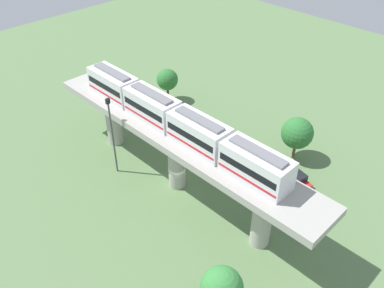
% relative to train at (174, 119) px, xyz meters
% --- Properties ---
extents(ground_plane, '(120.00, 120.00, 0.00)m').
position_rel_train_xyz_m(ground_plane, '(0.00, 0.15, -8.78)').
color(ground_plane, '#5B7A4C').
extents(viaduct, '(5.20, 35.80, 7.25)m').
position_rel_train_xyz_m(viaduct, '(0.00, 0.15, -3.09)').
color(viaduct, '#A8A59E').
rests_on(viaduct, ground).
extents(train, '(2.64, 27.45, 3.24)m').
position_rel_train_xyz_m(train, '(0.00, 0.00, 0.00)').
color(train, silver).
rests_on(train, viaduct).
extents(parked_car_red, '(2.68, 4.49, 1.76)m').
position_rel_train_xyz_m(parked_car_red, '(-9.35, 9.38, -8.04)').
color(parked_car_red, red).
rests_on(parked_car_red, ground).
extents(parked_car_black, '(2.37, 4.41, 1.76)m').
position_rel_train_xyz_m(parked_car_black, '(-6.49, 2.92, -8.04)').
color(parked_car_black, black).
rests_on(parked_car_black, ground).
extents(parked_car_orange, '(2.05, 4.30, 1.76)m').
position_rel_train_xyz_m(parked_car_orange, '(-8.09, -9.78, -8.04)').
color(parked_car_orange, orange).
rests_on(parked_car_orange, ground).
extents(tree_near_viaduct, '(3.40, 3.40, 5.57)m').
position_rel_train_xyz_m(tree_near_viaduct, '(8.47, 14.31, -4.93)').
color(tree_near_viaduct, brown).
rests_on(tree_near_viaduct, ground).
extents(tree_mid_lot, '(3.14, 3.14, 5.04)m').
position_rel_train_xyz_m(tree_mid_lot, '(-11.92, -14.63, -5.33)').
color(tree_mid_lot, brown).
rests_on(tree_mid_lot, ground).
extents(tree_far_corner, '(3.82, 3.82, 5.59)m').
position_rel_train_xyz_m(tree_far_corner, '(-13.51, 6.59, -5.12)').
color(tree_far_corner, brown).
rests_on(tree_far_corner, ground).
extents(signal_post, '(0.44, 0.28, 9.85)m').
position_rel_train_xyz_m(signal_post, '(3.40, -6.60, -3.34)').
color(signal_post, '#4C4C51').
rests_on(signal_post, ground).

